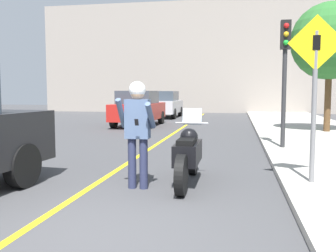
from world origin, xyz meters
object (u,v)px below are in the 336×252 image
(parked_car_red, at_px, (139,108))
(motorcycle, at_px, (188,155))
(crossing_sign, at_px, (315,83))
(person_biker, at_px, (137,123))
(street_tree, at_px, (330,41))
(traffic_light, at_px, (285,59))
(parked_car_silver, at_px, (164,104))

(parked_car_red, bearing_deg, motorcycle, -70.73)
(crossing_sign, bearing_deg, person_biker, -169.88)
(street_tree, bearing_deg, motorcycle, -115.99)
(traffic_light, bearing_deg, street_tree, 65.04)
(motorcycle, xyz_separation_m, crossing_sign, (2.09, 0.03, 1.26))
(motorcycle, xyz_separation_m, person_biker, (-0.79, -0.48, 0.60))
(parked_car_silver, bearing_deg, motorcycle, -77.57)
(motorcycle, height_order, street_tree, street_tree)
(motorcycle, distance_m, person_biker, 1.10)
(person_biker, height_order, traffic_light, traffic_light)
(street_tree, bearing_deg, crossing_sign, -103.96)
(motorcycle, relative_size, traffic_light, 0.66)
(crossing_sign, xyz_separation_m, street_tree, (2.16, 8.68, 1.75))
(crossing_sign, distance_m, parked_car_red, 12.38)
(street_tree, xyz_separation_m, parked_car_red, (-8.05, 2.16, -2.67))
(traffic_light, distance_m, parked_car_red, 9.15)
(street_tree, bearing_deg, person_biker, -118.71)
(motorcycle, bearing_deg, person_biker, -148.57)
(crossing_sign, bearing_deg, motorcycle, -179.11)
(motorcycle, bearing_deg, parked_car_red, 109.27)
(person_biker, xyz_separation_m, crossing_sign, (2.88, 0.51, 0.66))
(traffic_light, xyz_separation_m, street_tree, (2.17, 4.65, 1.03))
(parked_car_red, bearing_deg, person_biker, -75.14)
(traffic_light, bearing_deg, motorcycle, -117.15)
(traffic_light, bearing_deg, parked_car_silver, 114.34)
(crossing_sign, relative_size, parked_car_silver, 0.66)
(street_tree, height_order, parked_car_silver, street_tree)
(person_biker, bearing_deg, motorcycle, 31.43)
(motorcycle, distance_m, parked_car_red, 11.53)
(motorcycle, bearing_deg, traffic_light, 62.85)
(person_biker, relative_size, traffic_light, 0.53)
(crossing_sign, bearing_deg, street_tree, 76.04)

